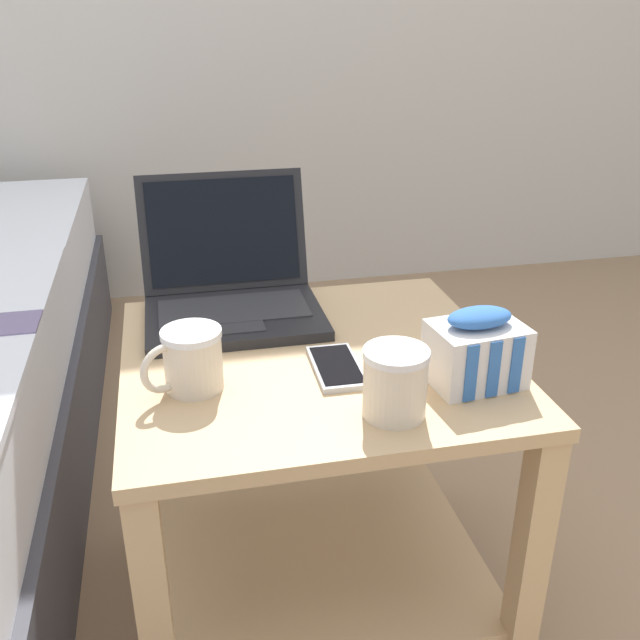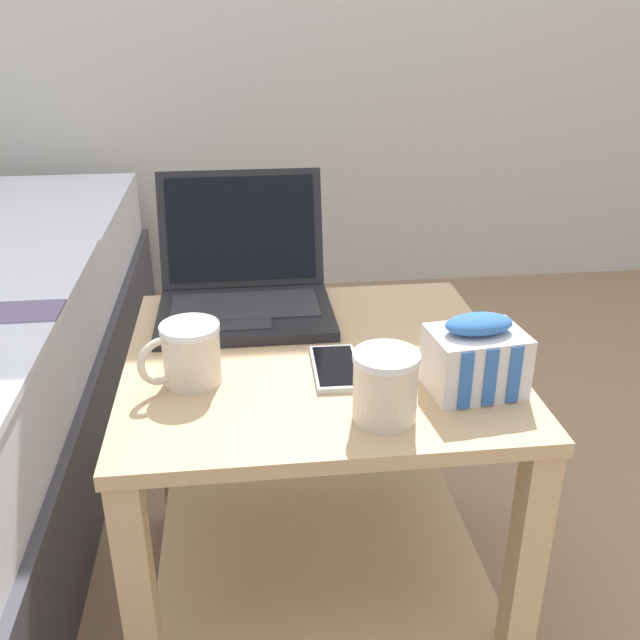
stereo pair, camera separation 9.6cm
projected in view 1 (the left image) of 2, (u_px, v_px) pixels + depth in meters
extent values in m
plane|color=#937556|center=(315.00, 600.00, 1.34)|extent=(8.00, 8.00, 0.00)
cube|color=tan|center=(314.00, 362.00, 1.13)|extent=(0.59, 0.56, 0.02)
cube|color=tan|center=(315.00, 546.00, 1.28)|extent=(0.55, 0.52, 0.02)
cube|color=tan|center=(158.00, 638.00, 0.96)|extent=(0.04, 0.04, 0.49)
cube|color=tan|center=(528.00, 574.00, 1.06)|extent=(0.04, 0.04, 0.49)
cube|color=tan|center=(154.00, 432.00, 1.41)|extent=(0.04, 0.04, 0.49)
cube|color=tan|center=(414.00, 402.00, 1.51)|extent=(0.04, 0.04, 0.49)
cube|color=black|center=(235.00, 318.00, 1.23)|extent=(0.30, 0.22, 0.02)
cube|color=#2D2D30|center=(234.00, 309.00, 1.24)|extent=(0.26, 0.12, 0.00)
cube|color=#2D2D30|center=(239.00, 327.00, 1.17)|extent=(0.08, 0.05, 0.00)
cube|color=black|center=(223.00, 231.00, 1.31)|extent=(0.30, 0.07, 0.21)
cube|color=black|center=(224.00, 231.00, 1.31)|extent=(0.27, 0.06, 0.18)
cube|color=orange|center=(195.00, 260.00, 1.31)|extent=(0.03, 0.01, 0.04)
cube|color=red|center=(177.00, 243.00, 1.30)|extent=(0.05, 0.01, 0.03)
cube|color=orange|center=(238.00, 232.00, 1.32)|extent=(0.02, 0.01, 0.04)
cylinder|color=beige|center=(395.00, 383.00, 0.94)|extent=(0.09, 0.09, 0.10)
cylinder|color=silver|center=(396.00, 354.00, 0.93)|extent=(0.09, 0.09, 0.01)
cylinder|color=black|center=(396.00, 360.00, 0.93)|extent=(0.08, 0.08, 0.01)
torus|color=beige|center=(395.00, 365.00, 0.99)|extent=(0.03, 0.08, 0.08)
cylinder|color=beige|center=(193.00, 359.00, 1.01)|extent=(0.08, 0.08, 0.09)
cylinder|color=silver|center=(191.00, 334.00, 0.99)|extent=(0.09, 0.09, 0.01)
cylinder|color=black|center=(191.00, 339.00, 1.00)|extent=(0.07, 0.07, 0.01)
torus|color=beige|center=(164.00, 369.00, 0.98)|extent=(0.07, 0.04, 0.07)
cube|color=silver|center=(476.00, 354.00, 1.03)|extent=(0.14, 0.11, 0.09)
cube|color=#3366B2|center=(471.00, 374.00, 0.97)|extent=(0.02, 0.00, 0.09)
cube|color=#3366B2|center=(494.00, 370.00, 0.98)|extent=(0.02, 0.00, 0.09)
cube|color=#3366B2|center=(516.00, 366.00, 1.00)|extent=(0.02, 0.00, 0.09)
ellipsoid|color=#3366B2|center=(480.00, 317.00, 1.00)|extent=(0.10, 0.07, 0.03)
cube|color=#B7BABC|center=(336.00, 367.00, 1.08)|extent=(0.07, 0.14, 0.01)
cube|color=black|center=(336.00, 364.00, 1.07)|extent=(0.06, 0.13, 0.00)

